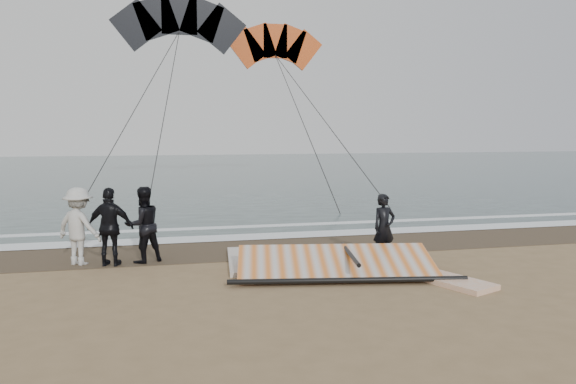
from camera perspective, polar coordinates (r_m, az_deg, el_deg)
name	(u,v)px	position (r m, az deg, el deg)	size (l,w,h in m)	color
ground	(324,297)	(10.43, 3.72, -10.56)	(120.00, 120.00, 0.00)	#8C704C
sea	(198,170)	(42.75, -9.16, 2.17)	(120.00, 54.00, 0.02)	#233838
wet_sand	(274,247)	(14.66, -1.39, -5.58)	(120.00, 2.80, 0.01)	#4C3D2B
foam_near	(264,236)	(16.00, -2.41, -4.50)	(120.00, 0.90, 0.01)	white
foam_far	(254,226)	(17.65, -3.43, -3.49)	(120.00, 0.45, 0.01)	white
man_main	(384,228)	(13.16, 9.73, -3.59)	(0.57, 0.37, 1.57)	black
board_white	(433,276)	(11.98, 14.50, -8.26)	(0.74, 2.63, 0.11)	silver
board_cream	(244,261)	(12.95, -4.53, -6.97)	(0.68, 2.55, 0.11)	beige
trio_cluster	(108,226)	(13.27, -17.84, -3.31)	(2.57, 1.23, 1.76)	black
sail_rig	(331,265)	(11.93, 4.41, -7.42)	(4.68, 2.39, 0.52)	black
kite_red	(276,50)	(34.54, -1.27, 14.27)	(6.25, 7.43, 16.44)	#D94F19
kite_dark	(179,27)	(31.55, -11.00, 16.13)	(8.09, 4.91, 12.88)	black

